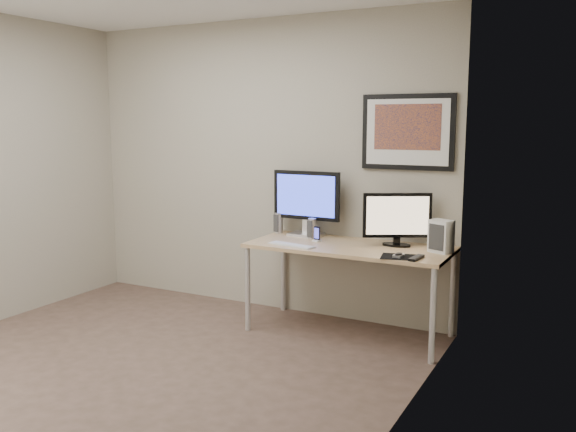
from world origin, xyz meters
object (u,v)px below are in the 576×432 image
object	(u,v)px
phone_dock	(317,234)
fan_unit	(441,236)
framed_art	(408,132)
desk	(349,253)
monitor_tv	(397,218)
keyboard	(291,245)
speaker_left	(279,223)
monitor_large	(306,200)
speaker_right	(312,228)

from	to	relation	value
phone_dock	fan_unit	xyz separation A→B (m)	(1.00, 0.05, 0.06)
fan_unit	framed_art	bearing A→B (deg)	165.06
framed_art	fan_unit	xyz separation A→B (m)	(0.36, -0.27, -0.77)
desk	phone_dock	bearing A→B (deg)	176.40
framed_art	phone_dock	distance (m)	1.09
fan_unit	monitor_tv	bearing A→B (deg)	-169.99
framed_art	monitor_tv	xyz separation A→B (m)	(-0.01, -0.19, -0.67)
framed_art	keyboard	world-z (taller)	framed_art
speaker_left	monitor_tv	bearing A→B (deg)	11.76
phone_dock	keyboard	size ratio (longest dim) A/B	0.31
monitor_large	phone_dock	size ratio (longest dim) A/B	4.87
monitor_tv	fan_unit	xyz separation A→B (m)	(0.37, -0.07, -0.10)
phone_dock	keyboard	xyz separation A→B (m)	(-0.10, -0.25, -0.06)
framed_art	speaker_left	world-z (taller)	framed_art
framed_art	speaker_right	xyz separation A→B (m)	(-0.73, -0.21, -0.81)
framed_art	monitor_tv	world-z (taller)	framed_art
monitor_tv	phone_dock	world-z (taller)	monitor_tv
keyboard	phone_dock	bearing A→B (deg)	77.52
monitor_large	speaker_right	world-z (taller)	monitor_large
monitor_large	speaker_left	world-z (taller)	monitor_large
speaker_left	phone_dock	xyz separation A→B (m)	(0.46, -0.20, -0.03)
desk	framed_art	distance (m)	1.07
framed_art	fan_unit	distance (m)	0.89
phone_dock	fan_unit	size ratio (longest dim) A/B	0.51
speaker_right	keyboard	size ratio (longest dim) A/B	0.43
monitor_large	monitor_tv	size ratio (longest dim) A/B	1.25
speaker_right	fan_unit	bearing A→B (deg)	7.50
monitor_large	framed_art	bearing A→B (deg)	9.19
monitor_tv	fan_unit	world-z (taller)	monitor_tv
speaker_right	phone_dock	bearing A→B (deg)	-37.30
framed_art	phone_dock	size ratio (longest dim) A/B	5.96
monitor_tv	speaker_left	distance (m)	1.11
desk	monitor_large	distance (m)	0.65
framed_art	speaker_left	size ratio (longest dim) A/B	4.12
speaker_left	keyboard	xyz separation A→B (m)	(0.36, -0.46, -0.08)
desk	keyboard	bearing A→B (deg)	-149.35
speaker_right	desk	bearing A→B (deg)	-6.92
desk	monitor_tv	size ratio (longest dim) A/B	3.27
speaker_left	fan_unit	xyz separation A→B (m)	(1.46, -0.15, 0.03)
phone_dock	keyboard	world-z (taller)	phone_dock
monitor_large	fan_unit	xyz separation A→B (m)	(1.19, -0.15, -0.19)
monitor_large	fan_unit	bearing A→B (deg)	-5.90
speaker_left	keyboard	world-z (taller)	speaker_left
framed_art	monitor_tv	size ratio (longest dim) A/B	1.53
fan_unit	monitor_large	bearing A→B (deg)	-165.57
keyboard	fan_unit	distance (m)	1.15
monitor_large	keyboard	size ratio (longest dim) A/B	1.53
speaker_right	framed_art	bearing A→B (deg)	26.46
framed_art	keyboard	distance (m)	1.29
speaker_left	speaker_right	distance (m)	0.38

